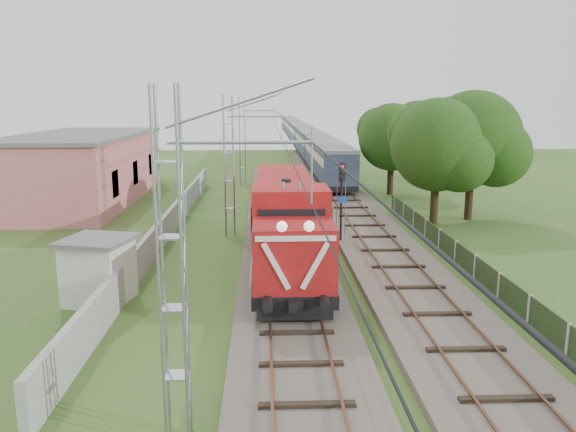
{
  "coord_description": "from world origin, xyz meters",
  "views": [
    {
      "loc": [
        -0.99,
        -19.71,
        7.64
      ],
      "look_at": [
        0.12,
        6.78,
        2.2
      ],
      "focal_mm": 35.0,
      "sensor_mm": 36.0,
      "label": 1
    }
  ],
  "objects_px": {
    "signal_post": "(342,189)",
    "relay_hut": "(99,270)",
    "coach_rake": "(300,133)",
    "locomotive": "(286,218)"
  },
  "relations": [
    {
      "from": "signal_post",
      "to": "relay_hut",
      "type": "height_order",
      "value": "signal_post"
    },
    {
      "from": "coach_rake",
      "to": "locomotive",
      "type": "bearing_deg",
      "value": -94.1
    },
    {
      "from": "coach_rake",
      "to": "signal_post",
      "type": "distance_m",
      "value": 66.6
    },
    {
      "from": "locomotive",
      "to": "signal_post",
      "type": "height_order",
      "value": "locomotive"
    },
    {
      "from": "coach_rake",
      "to": "signal_post",
      "type": "height_order",
      "value": "signal_post"
    },
    {
      "from": "locomotive",
      "to": "coach_rake",
      "type": "bearing_deg",
      "value": 85.9
    },
    {
      "from": "coach_rake",
      "to": "relay_hut",
      "type": "bearing_deg",
      "value": -99.43
    },
    {
      "from": "coach_rake",
      "to": "signal_post",
      "type": "relative_size",
      "value": 23.26
    },
    {
      "from": "locomotive",
      "to": "coach_rake",
      "type": "height_order",
      "value": "locomotive"
    },
    {
      "from": "locomotive",
      "to": "coach_rake",
      "type": "xyz_separation_m",
      "value": [
        5.0,
        69.7,
        0.16
      ]
    }
  ]
}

